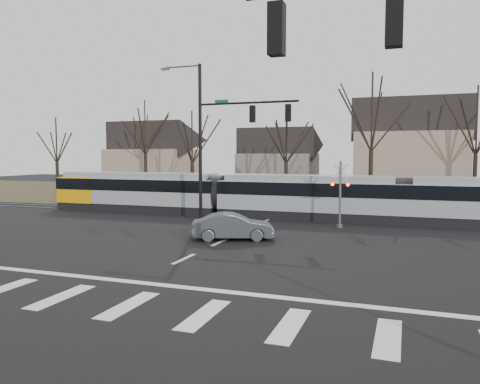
% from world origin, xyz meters
% --- Properties ---
extents(ground, '(140.00, 140.00, 0.00)m').
position_xyz_m(ground, '(0.00, 0.00, 0.00)').
color(ground, black).
extents(grass_verge, '(140.00, 28.00, 0.01)m').
position_xyz_m(grass_verge, '(0.00, 32.00, 0.01)').
color(grass_verge, '#38331E').
rests_on(grass_verge, ground).
extents(crosswalk, '(27.00, 2.60, 0.01)m').
position_xyz_m(crosswalk, '(0.00, -4.00, 0.01)').
color(crosswalk, silver).
rests_on(crosswalk, ground).
extents(stop_line, '(28.00, 0.35, 0.01)m').
position_xyz_m(stop_line, '(0.00, -1.80, 0.01)').
color(stop_line, silver).
rests_on(stop_line, ground).
extents(lane_dashes, '(0.18, 30.00, 0.01)m').
position_xyz_m(lane_dashes, '(0.00, 16.00, 0.01)').
color(lane_dashes, silver).
rests_on(lane_dashes, ground).
extents(rail_pair, '(90.00, 1.52, 0.06)m').
position_xyz_m(rail_pair, '(0.00, 15.80, 0.03)').
color(rail_pair, '#59595E').
rests_on(rail_pair, ground).
extents(tram, '(39.34, 2.92, 2.98)m').
position_xyz_m(tram, '(2.25, 16.00, 1.62)').
color(tram, gray).
rests_on(tram, ground).
extents(sedan, '(4.27, 5.15, 1.37)m').
position_xyz_m(sedan, '(0.36, 6.92, 0.69)').
color(sedan, '#45494B').
rests_on(sedan, ground).
extents(signal_pole_far, '(9.28, 0.44, 10.20)m').
position_xyz_m(signal_pole_far, '(-2.41, 12.50, 5.70)').
color(signal_pole_far, black).
rests_on(signal_pole_far, ground).
extents(rail_crossing_signal, '(1.08, 0.36, 4.00)m').
position_xyz_m(rail_crossing_signal, '(5.00, 12.79, 1.89)').
color(rail_crossing_signal, '#59595B').
rests_on(rail_crossing_signal, ground).
extents(tree_row, '(59.20, 7.20, 10.00)m').
position_xyz_m(tree_row, '(2.00, 26.00, 5.00)').
color(tree_row, black).
rests_on(tree_row, ground).
extents(house_a, '(9.72, 8.64, 8.60)m').
position_xyz_m(house_a, '(-20.00, 34.00, 4.46)').
color(house_a, gray).
rests_on(house_a, ground).
extents(house_b, '(8.64, 7.56, 7.65)m').
position_xyz_m(house_b, '(-5.00, 36.00, 3.97)').
color(house_b, slate).
rests_on(house_b, ground).
extents(house_c, '(10.80, 8.64, 10.10)m').
position_xyz_m(house_c, '(9.00, 33.00, 5.23)').
color(house_c, gray).
rests_on(house_c, ground).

